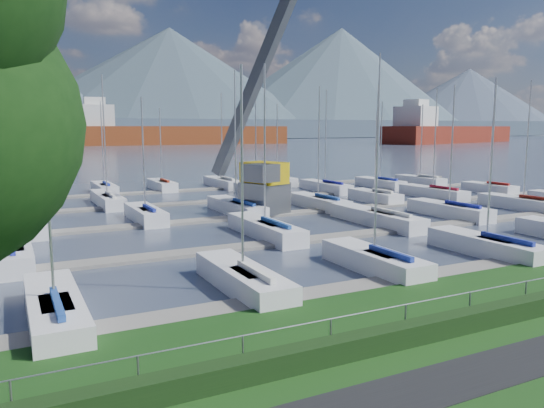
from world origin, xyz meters
TOP-DOWN VIEW (x-y plane):
  - path at (0.00, -3.00)m, footprint 160.00×2.00m
  - water at (0.00, 260.00)m, footprint 800.00×540.00m
  - hedge at (0.00, -0.40)m, footprint 80.00×0.70m
  - fence at (0.00, 0.00)m, footprint 80.00×0.04m
  - foothill at (0.00, 330.00)m, footprint 900.00×80.00m
  - mountains at (7.35, 404.62)m, footprint 1190.00×360.00m
  - docks at (0.00, 26.00)m, footprint 90.00×41.60m
  - crane at (7.17, 27.96)m, footprint 7.48×13.01m
  - cargo_ship_mid at (50.48, 211.96)m, footprint 97.44×24.08m
  - cargo_ship_east at (174.49, 174.97)m, footprint 89.02×40.59m
  - sailboat_fleet at (-3.08, 28.45)m, footprint 74.48×49.21m

SIDE VIEW (x-z plane):
  - water at x=0.00m, z-range -0.50..-0.30m
  - docks at x=0.00m, z-range -0.34..-0.09m
  - path at x=0.00m, z-range -0.01..0.03m
  - hedge at x=0.00m, z-range 0.00..0.70m
  - fence at x=0.00m, z-range 1.18..1.22m
  - cargo_ship_mid at x=50.48m, z-range -7.18..14.32m
  - cargo_ship_east at x=174.49m, z-range -7.09..14.41m
  - sailboat_fleet at x=-3.08m, z-range -1.23..11.84m
  - crane at x=7.17m, z-range -5.85..16.50m
  - foothill at x=0.00m, z-range 0.00..12.00m
  - mountains at x=7.35m, z-range -10.82..104.18m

